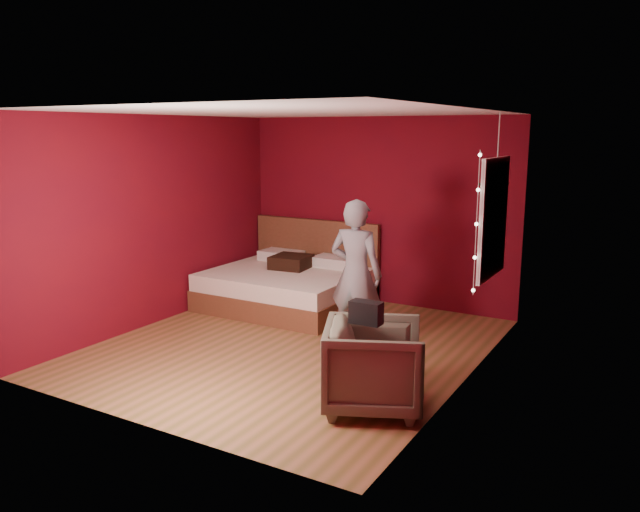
{
  "coord_description": "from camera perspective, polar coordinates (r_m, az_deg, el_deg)",
  "views": [
    {
      "loc": [
        3.66,
        -5.67,
        2.4
      ],
      "look_at": [
        0.14,
        0.4,
        0.99
      ],
      "focal_mm": 35.0,
      "sensor_mm": 36.0,
      "label": 1
    }
  ],
  "objects": [
    {
      "name": "armchair",
      "position": [
        5.54,
        4.95,
        -9.97
      ],
      "size": [
        1.12,
        1.11,
        0.78
      ],
      "primitive_type": "imported",
      "rotation": [
        0.0,
        0.0,
        2.0
      ],
      "color": "#605F4C",
      "rests_on": "ground"
    },
    {
      "name": "room_walls",
      "position": [
        6.78,
        -2.72,
        5.23
      ],
      "size": [
        4.04,
        4.54,
        2.62
      ],
      "color": "#640A13",
      "rests_on": "ground"
    },
    {
      "name": "person",
      "position": [
        6.95,
        3.29,
        -1.65
      ],
      "size": [
        0.63,
        0.43,
        1.68
      ],
      "primitive_type": "imported",
      "rotation": [
        0.0,
        0.0,
        3.19
      ],
      "color": "slate",
      "rests_on": "ground"
    },
    {
      "name": "hanging_plant",
      "position": [
        7.2,
        15.76,
        5.57
      ],
      "size": [
        0.42,
        0.38,
        1.08
      ],
      "color": "silver",
      "rests_on": "room_walls"
    },
    {
      "name": "fairy_lights",
      "position": [
        6.35,
        14.12,
        2.85
      ],
      "size": [
        0.04,
        0.04,
        1.45
      ],
      "color": "silver",
      "rests_on": "room_walls"
    },
    {
      "name": "floor",
      "position": [
        7.16,
        -2.59,
        -8.25
      ],
      "size": [
        4.5,
        4.5,
        0.0
      ],
      "primitive_type": "plane",
      "color": "#905939",
      "rests_on": "ground"
    },
    {
      "name": "handbag",
      "position": [
        5.37,
        4.24,
        -5.17
      ],
      "size": [
        0.28,
        0.14,
        0.2
      ],
      "primitive_type": "cube",
      "rotation": [
        0.0,
        0.0,
        0.01
      ],
      "color": "black",
      "rests_on": "armchair"
    },
    {
      "name": "window",
      "position": [
        6.84,
        15.55,
        3.37
      ],
      "size": [
        0.05,
        0.97,
        1.27
      ],
      "color": "white",
      "rests_on": "room_walls"
    },
    {
      "name": "bed",
      "position": [
        8.72,
        -2.8,
        -2.65
      ],
      "size": [
        2.04,
        1.73,
        1.12
      ],
      "color": "brown",
      "rests_on": "ground"
    },
    {
      "name": "throw_pillow",
      "position": [
        8.75,
        -2.66,
        -0.54
      ],
      "size": [
        0.55,
        0.55,
        0.18
      ],
      "primitive_type": "cube",
      "rotation": [
        0.0,
        0.0,
        0.11
      ],
      "color": "black",
      "rests_on": "bed"
    }
  ]
}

